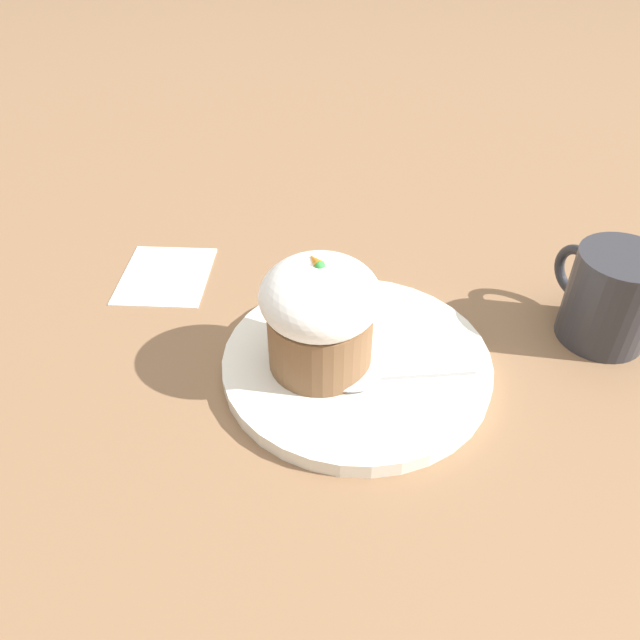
{
  "coord_description": "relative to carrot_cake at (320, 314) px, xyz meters",
  "views": [
    {
      "loc": [
        -0.35,
        0.2,
        0.39
      ],
      "look_at": [
        0.01,
        0.03,
        0.06
      ],
      "focal_mm": 35.0,
      "sensor_mm": 36.0,
      "label": 1
    }
  ],
  "objects": [
    {
      "name": "dessert_plate",
      "position": [
        -0.01,
        -0.03,
        -0.06
      ],
      "size": [
        0.24,
        0.24,
        0.01
      ],
      "color": "white",
      "rests_on": "ground_plane"
    },
    {
      "name": "spoon",
      "position": [
        -0.03,
        -0.03,
        -0.05
      ],
      "size": [
        0.07,
        0.13,
        0.01
      ],
      "color": "#B7B7BC",
      "rests_on": "dessert_plate"
    },
    {
      "name": "carrot_cake",
      "position": [
        0.0,
        0.0,
        0.0
      ],
      "size": [
        0.1,
        0.1,
        0.1
      ],
      "color": "brown",
      "rests_on": "dessert_plate"
    },
    {
      "name": "ground_plane",
      "position": [
        -0.01,
        -0.03,
        -0.07
      ],
      "size": [
        4.0,
        4.0,
        0.0
      ],
      "primitive_type": "plane",
      "color": "#846042"
    },
    {
      "name": "paper_napkin",
      "position": [
        0.2,
        0.09,
        -0.07
      ],
      "size": [
        0.14,
        0.13,
        0.0
      ],
      "color": "white",
      "rests_on": "ground_plane"
    },
    {
      "name": "coffee_cup",
      "position": [
        -0.06,
        -0.26,
        -0.02
      ],
      "size": [
        0.11,
        0.08,
        0.09
      ],
      "color": "#2D2D33",
      "rests_on": "ground_plane"
    }
  ]
}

